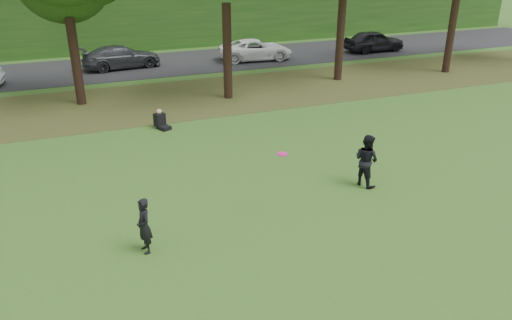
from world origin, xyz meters
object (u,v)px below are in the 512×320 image
(player_right, at_px, (366,160))
(frisbee, at_px, (282,154))
(player_left, at_px, (144,226))
(seated_person, at_px, (161,121))

(player_right, relative_size, frisbee, 4.73)
(player_left, bearing_deg, seated_person, 157.29)
(seated_person, bearing_deg, player_right, -80.26)
(player_left, height_order, frisbee, frisbee)
(player_left, height_order, player_right, player_right)
(frisbee, xyz_separation_m, seated_person, (-1.74, 8.61, -1.63))
(player_left, relative_size, frisbee, 4.08)
(player_right, bearing_deg, seated_person, 15.11)
(player_left, bearing_deg, player_right, 90.86)
(player_left, xyz_separation_m, frisbee, (3.93, 0.39, 1.20))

